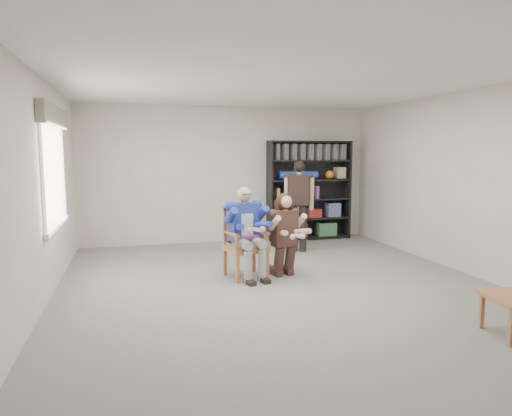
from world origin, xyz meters
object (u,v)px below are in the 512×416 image
object	(u,v)px
bookshelf	(309,190)
armchair	(246,243)
standing_man	(299,207)
kneeling_woman	(285,236)
seated_man	(246,232)

from	to	relation	value
bookshelf	armchair	bearing A→B (deg)	-128.07
bookshelf	standing_man	world-z (taller)	bookshelf
armchair	kneeling_woman	bearing A→B (deg)	-22.92
kneeling_woman	standing_man	xyz separation A→B (m)	(0.81, 1.59, 0.23)
seated_man	kneeling_woman	distance (m)	0.60
bookshelf	seated_man	bearing A→B (deg)	-128.07
kneeling_woman	bookshelf	world-z (taller)	bookshelf
armchair	bookshelf	world-z (taller)	bookshelf
armchair	kneeling_woman	xyz separation A→B (m)	(0.58, -0.12, 0.10)
armchair	kneeling_woman	world-z (taller)	kneeling_woman
kneeling_woman	standing_man	bearing A→B (deg)	51.96
seated_man	kneeling_woman	world-z (taller)	seated_man
seated_man	kneeling_woman	bearing A→B (deg)	-22.92
armchair	seated_man	xyz separation A→B (m)	(0.00, 0.00, 0.16)
seated_man	bookshelf	world-z (taller)	bookshelf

